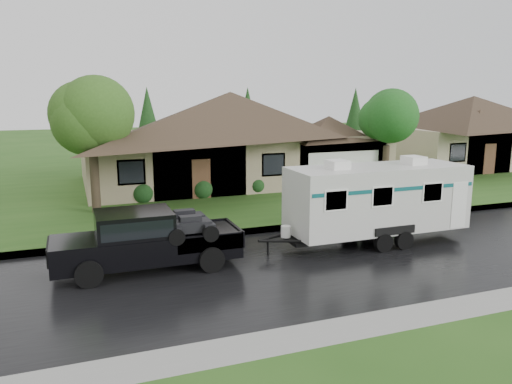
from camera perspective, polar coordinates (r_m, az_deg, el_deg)
ground at (r=18.97m, az=4.29°, el=-6.15°), size 140.00×140.00×0.00m
road at (r=17.27m, az=7.09°, el=-7.97°), size 140.00×8.00×0.01m
curb at (r=20.93m, az=1.71°, el=-4.25°), size 140.00×0.50×0.15m
lawn at (r=32.81m, az=-6.73°, el=1.35°), size 140.00×26.00×0.15m
house_main at (r=31.91m, az=-2.33°, el=7.51°), size 19.44×10.80×6.90m
house_neighbor at (r=42.97m, az=23.86°, el=7.16°), size 15.12×9.72×6.45m
tree_left_green at (r=24.03m, az=-18.31°, el=7.68°), size 3.71×3.71×6.14m
tree_right_green at (r=30.67m, az=14.82°, el=7.81°), size 3.38×3.38×5.59m
shrub_row at (r=27.92m, az=0.06°, el=0.89°), size 13.60×1.00×1.00m
pickup_truck at (r=16.56m, az=-12.70°, el=-5.18°), size 5.91×2.25×1.97m
travel_trailer at (r=19.54m, az=13.69°, el=-0.67°), size 7.29×2.56×3.27m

